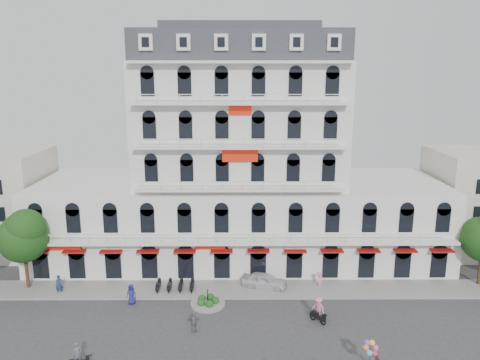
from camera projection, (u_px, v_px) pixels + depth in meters
name	position (u px, v px, depth m)	size (l,w,h in m)	color
ground	(241.00, 341.00, 37.23)	(120.00, 120.00, 0.00)	#38383A
sidewalk	(240.00, 289.00, 45.98)	(53.00, 4.00, 0.16)	gray
main_building	(240.00, 172.00, 52.51)	(45.00, 15.00, 25.80)	silver
traffic_island	(208.00, 302.00, 43.00)	(3.20, 3.20, 1.60)	gray
parked_scooter_row	(175.00, 291.00, 45.77)	(4.40, 1.80, 1.10)	black
tree_west_inner	(23.00, 234.00, 45.07)	(4.76, 4.76, 8.25)	#382314
parked_car	(264.00, 281.00, 46.32)	(1.80, 4.48, 1.53)	silver
rider_west	(78.00, 358.00, 33.37)	(1.65, 0.81, 2.25)	black
rider_center	(318.00, 309.00, 39.79)	(1.34, 1.38, 2.37)	black
pedestrian_left	(131.00, 294.00, 43.08)	(0.94, 0.61, 1.92)	navy
pedestrian_mid	(194.00, 322.00, 38.34)	(1.08, 0.45, 1.85)	slate
pedestrian_right	(319.00, 280.00, 46.34)	(1.07, 0.61, 1.65)	pink
pedestrian_far	(59.00, 285.00, 44.97)	(0.71, 0.46, 1.94)	navy
balloon_vendor	(374.00, 358.00, 32.87)	(1.32, 1.23, 2.45)	#535259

